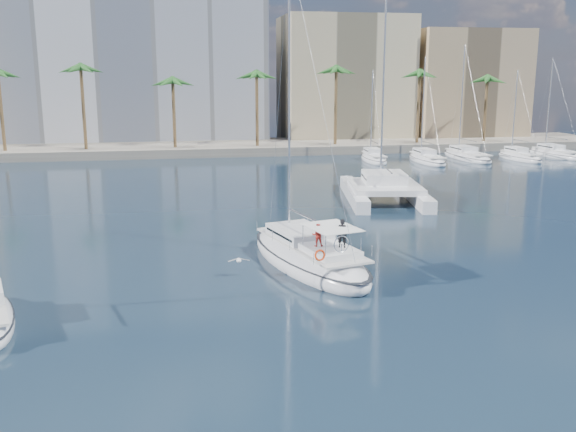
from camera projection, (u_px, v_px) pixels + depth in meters
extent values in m
plane|color=black|center=(285.00, 285.00, 34.98)|extent=(160.00, 160.00, 0.00)
cube|color=gray|center=(213.00, 148.00, 93.42)|extent=(120.00, 14.00, 1.20)
cube|color=silver|center=(128.00, 55.00, 99.92)|extent=(42.00, 16.00, 28.00)
cube|color=#C6B68E|center=(344.00, 81.00, 103.79)|extent=(20.00, 14.00, 20.00)
cube|color=tan|center=(465.00, 87.00, 105.54)|extent=(18.00, 12.00, 18.00)
cylinder|color=brown|center=(214.00, 117.00, 88.55)|extent=(0.44, 0.44, 10.50)
sphere|color=#265E22|center=(213.00, 78.00, 87.40)|extent=(3.60, 3.60, 3.60)
cylinder|color=brown|center=(445.00, 114.00, 94.43)|extent=(0.44, 0.44, 10.50)
sphere|color=#265E22|center=(447.00, 78.00, 93.27)|extent=(3.60, 3.60, 3.60)
ellipsoid|color=white|center=(308.00, 259.00, 38.49)|extent=(7.22, 13.45, 2.66)
ellipsoid|color=black|center=(308.00, 253.00, 38.41)|extent=(7.29, 13.58, 0.18)
cube|color=silver|center=(310.00, 244.00, 38.05)|extent=(5.26, 10.05, 0.12)
cube|color=silver|center=(299.00, 233.00, 39.28)|extent=(3.73, 4.76, 0.60)
cube|color=black|center=(299.00, 232.00, 39.27)|extent=(3.62, 4.28, 0.14)
cylinder|color=#B7BABF|center=(289.00, 98.00, 38.80)|extent=(0.15, 0.15, 16.82)
cylinder|color=#B7BABF|center=(308.00, 217.00, 38.03)|extent=(1.43, 5.04, 0.11)
cube|color=silver|center=(330.00, 250.00, 35.81)|extent=(3.17, 3.72, 0.36)
cube|color=white|center=(332.00, 227.00, 35.40)|extent=(3.17, 3.72, 0.04)
torus|color=silver|center=(341.00, 244.00, 34.58)|extent=(0.94, 0.30, 0.96)
torus|color=#EA390C|center=(320.00, 255.00, 33.56)|extent=(0.66, 0.35, 0.64)
imported|color=black|center=(342.00, 233.00, 35.59)|extent=(0.70, 0.60, 1.63)
imported|color=maroon|center=(318.00, 235.00, 35.87)|extent=(0.70, 0.59, 1.30)
cube|color=white|center=(354.00, 193.00, 58.50)|extent=(3.30, 13.30, 1.10)
cube|color=white|center=(413.00, 193.00, 58.59)|extent=(3.30, 13.30, 1.10)
cube|color=silver|center=(385.00, 186.00, 57.73)|extent=(7.13, 8.17, 0.50)
cube|color=silver|center=(384.00, 178.00, 58.23)|extent=(4.24, 4.52, 1.00)
cube|color=black|center=(384.00, 177.00, 58.22)|extent=(4.18, 3.99, 0.18)
cylinder|color=#B7BABF|center=(383.00, 83.00, 58.33)|extent=(0.18, 0.18, 17.71)
ellipsoid|color=silver|center=(239.00, 260.00, 36.18)|extent=(0.25, 0.48, 0.23)
sphere|color=silver|center=(238.00, 259.00, 36.40)|extent=(0.13, 0.13, 0.13)
cube|color=gray|center=(233.00, 260.00, 36.12)|extent=(0.55, 0.20, 0.13)
cube|color=gray|center=(245.00, 259.00, 36.23)|extent=(0.55, 0.20, 0.13)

